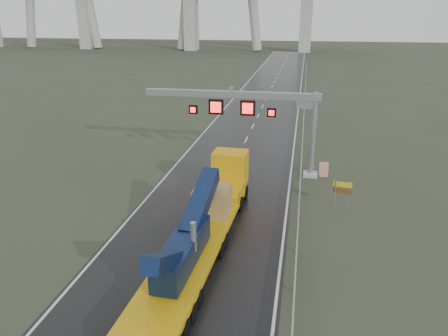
% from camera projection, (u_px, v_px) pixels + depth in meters
% --- Properties ---
extents(ground, '(400.00, 400.00, 0.00)m').
position_uv_depth(ground, '(171.00, 292.00, 22.00)').
color(ground, '#323A28').
rests_on(ground, ground).
extents(road, '(11.00, 200.00, 0.02)m').
position_uv_depth(road, '(258.00, 116.00, 59.00)').
color(road, black).
rests_on(road, ground).
extents(guardrail, '(0.20, 140.00, 1.40)m').
position_uv_depth(guardrail, '(303.00, 132.00, 48.47)').
color(guardrail, '#92969A').
rests_on(guardrail, ground).
extents(sign_gantry, '(14.90, 1.20, 7.42)m').
position_uv_depth(sign_gantry, '(256.00, 109.00, 36.38)').
color(sign_gantry, '#A2A39E').
rests_on(sign_gantry, ground).
extents(heavy_haul_truck, '(3.45, 18.76, 4.38)m').
position_uv_depth(heavy_haul_truck, '(207.00, 214.00, 26.54)').
color(heavy_haul_truck, gold).
rests_on(heavy_haul_truck, ground).
extents(exit_sign_pair, '(1.28, 0.23, 2.19)m').
position_uv_depth(exit_sign_pair, '(342.00, 190.00, 30.48)').
color(exit_sign_pair, '#97999F').
rests_on(exit_sign_pair, ground).
extents(striped_barrier, '(0.78, 0.54, 1.21)m').
position_uv_depth(striped_barrier, '(324.00, 169.00, 37.21)').
color(striped_barrier, red).
rests_on(striped_barrier, ground).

